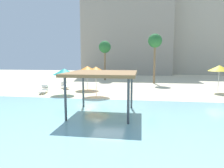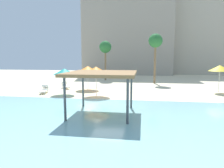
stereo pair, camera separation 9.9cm
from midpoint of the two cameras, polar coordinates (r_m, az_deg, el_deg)
ground_plane at (r=15.79m, az=-1.40°, el=-5.61°), size 80.00×80.00×0.00m
lagoon_water at (r=10.84m, az=-6.18°, el=-11.67°), size 44.00×13.50×0.04m
shade_pavilion at (r=12.50m, az=-3.01°, el=2.62°), size 4.17×4.17×2.68m
beach_umbrella_yellow_0 at (r=23.44m, az=27.88°, el=3.97°), size 2.21×2.21×2.81m
beach_umbrella_orange_2 at (r=22.81m, az=-7.04°, el=4.20°), size 2.49×2.49×2.65m
beach_umbrella_teal_4 at (r=20.26m, az=-13.42°, el=3.41°), size 2.19×2.19×2.52m
beach_umbrella_orange_5 at (r=18.85m, az=-4.68°, el=3.86°), size 2.48×2.48×2.74m
lounge_chair_1 at (r=24.23m, az=-13.22°, el=-0.44°), size 1.57×1.90×0.74m
lounge_chair_2 at (r=21.68m, az=-18.76°, el=-1.55°), size 1.07×1.99×0.74m
palm_tree_0 at (r=28.75m, az=11.91°, el=11.49°), size 1.90×1.90×6.82m
palm_tree_1 at (r=32.38m, az=-2.13°, el=10.13°), size 1.90×1.90×6.19m
hotel_block_0 at (r=45.93m, az=4.22°, el=14.39°), size 18.76×8.20×18.32m
hotel_block_1 at (r=52.66m, az=24.41°, el=12.80°), size 18.22×11.58×18.21m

